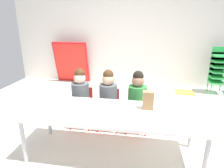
{
  "coord_description": "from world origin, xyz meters",
  "views": [
    {
      "loc": [
        0.37,
        -2.62,
        1.56
      ],
      "look_at": [
        -0.0,
        -0.38,
        0.83
      ],
      "focal_mm": 30.98,
      "sensor_mm": 36.0,
      "label": 1
    }
  ],
  "objects_px": {
    "seated_child_middle_seat": "(108,94)",
    "donut_powdered_on_plate": "(80,102)",
    "seated_child_far_right": "(137,96)",
    "folded_activity_table": "(71,62)",
    "paper_plate_center_table": "(60,114)",
    "paper_plate_near_edge": "(80,103)",
    "paper_bag_brown": "(148,100)",
    "kid_chair_green_stack": "(218,68)",
    "seated_child_near_camera": "(81,93)",
    "craft_table": "(113,115)"
  },
  "relations": [
    {
      "from": "seated_child_middle_seat",
      "to": "craft_table",
      "type": "bearing_deg",
      "value": -75.14
    },
    {
      "from": "seated_child_middle_seat",
      "to": "donut_powdered_on_plate",
      "type": "bearing_deg",
      "value": -122.01
    },
    {
      "from": "paper_bag_brown",
      "to": "paper_plate_center_table",
      "type": "height_order",
      "value": "paper_bag_brown"
    },
    {
      "from": "craft_table",
      "to": "paper_plate_near_edge",
      "type": "xyz_separation_m",
      "value": [
        -0.43,
        0.15,
        0.05
      ]
    },
    {
      "from": "seated_child_near_camera",
      "to": "donut_powdered_on_plate",
      "type": "xyz_separation_m",
      "value": [
        0.14,
        -0.44,
        0.05
      ]
    },
    {
      "from": "kid_chair_green_stack",
      "to": "seated_child_near_camera",
      "type": "bearing_deg",
      "value": -142.67
    },
    {
      "from": "paper_plate_center_table",
      "to": "paper_plate_near_edge",
      "type": "bearing_deg",
      "value": 67.55
    },
    {
      "from": "paper_plate_center_table",
      "to": "donut_powdered_on_plate",
      "type": "bearing_deg",
      "value": 67.55
    },
    {
      "from": "seated_child_near_camera",
      "to": "seated_child_middle_seat",
      "type": "distance_m",
      "value": 0.42
    },
    {
      "from": "seated_child_far_right",
      "to": "folded_activity_table",
      "type": "xyz_separation_m",
      "value": [
        -1.81,
        2.2,
        -0.02
      ]
    },
    {
      "from": "folded_activity_table",
      "to": "paper_plate_near_edge",
      "type": "xyz_separation_m",
      "value": [
        1.12,
        -2.64,
        0.05
      ]
    },
    {
      "from": "paper_plate_center_table",
      "to": "donut_powdered_on_plate",
      "type": "xyz_separation_m",
      "value": [
        0.13,
        0.31,
        0.02
      ]
    },
    {
      "from": "seated_child_middle_seat",
      "to": "folded_activity_table",
      "type": "xyz_separation_m",
      "value": [
        -1.39,
        2.2,
        -0.02
      ]
    },
    {
      "from": "seated_child_far_right",
      "to": "kid_chair_green_stack",
      "type": "distance_m",
      "value": 2.6
    },
    {
      "from": "seated_child_middle_seat",
      "to": "donut_powdered_on_plate",
      "type": "relative_size",
      "value": 9.16
    },
    {
      "from": "kid_chair_green_stack",
      "to": "paper_plate_center_table",
      "type": "height_order",
      "value": "kid_chair_green_stack"
    },
    {
      "from": "kid_chair_green_stack",
      "to": "paper_plate_near_edge",
      "type": "distance_m",
      "value": 3.4
    },
    {
      "from": "craft_table",
      "to": "folded_activity_table",
      "type": "distance_m",
      "value": 3.19
    },
    {
      "from": "seated_child_middle_seat",
      "to": "paper_bag_brown",
      "type": "bearing_deg",
      "value": -39.32
    },
    {
      "from": "folded_activity_table",
      "to": "kid_chair_green_stack",
      "type": "bearing_deg",
      "value": -3.97
    },
    {
      "from": "seated_child_near_camera",
      "to": "donut_powdered_on_plate",
      "type": "bearing_deg",
      "value": -72.15
    },
    {
      "from": "kid_chair_green_stack",
      "to": "folded_activity_table",
      "type": "bearing_deg",
      "value": 176.03
    },
    {
      "from": "seated_child_middle_seat",
      "to": "folded_activity_table",
      "type": "distance_m",
      "value": 2.6
    },
    {
      "from": "folded_activity_table",
      "to": "craft_table",
      "type": "bearing_deg",
      "value": -60.95
    },
    {
      "from": "seated_child_middle_seat",
      "to": "paper_bag_brown",
      "type": "distance_m",
      "value": 0.73
    },
    {
      "from": "paper_plate_center_table",
      "to": "seated_child_far_right",
      "type": "bearing_deg",
      "value": 42.48
    },
    {
      "from": "craft_table",
      "to": "seated_child_near_camera",
      "type": "height_order",
      "value": "seated_child_near_camera"
    },
    {
      "from": "folded_activity_table",
      "to": "seated_child_far_right",
      "type": "bearing_deg",
      "value": -50.49
    },
    {
      "from": "donut_powdered_on_plate",
      "to": "paper_bag_brown",
      "type": "bearing_deg",
      "value": -0.87
    },
    {
      "from": "seated_child_far_right",
      "to": "craft_table",
      "type": "bearing_deg",
      "value": -113.86
    },
    {
      "from": "seated_child_near_camera",
      "to": "seated_child_far_right",
      "type": "distance_m",
      "value": 0.84
    },
    {
      "from": "seated_child_middle_seat",
      "to": "folded_activity_table",
      "type": "bearing_deg",
      "value": 122.37
    },
    {
      "from": "kid_chair_green_stack",
      "to": "paper_plate_center_table",
      "type": "xyz_separation_m",
      "value": [
        -2.55,
        -2.71,
        0.01
      ]
    },
    {
      "from": "paper_plate_near_edge",
      "to": "paper_plate_center_table",
      "type": "distance_m",
      "value": 0.34
    },
    {
      "from": "kid_chair_green_stack",
      "to": "folded_activity_table",
      "type": "distance_m",
      "value": 3.54
    },
    {
      "from": "seated_child_far_right",
      "to": "folded_activity_table",
      "type": "distance_m",
      "value": 2.85
    },
    {
      "from": "paper_plate_near_edge",
      "to": "seated_child_middle_seat",
      "type": "bearing_deg",
      "value": 57.99
    },
    {
      "from": "folded_activity_table",
      "to": "paper_bag_brown",
      "type": "height_order",
      "value": "folded_activity_table"
    },
    {
      "from": "seated_child_far_right",
      "to": "kid_chair_green_stack",
      "type": "height_order",
      "value": "kid_chair_green_stack"
    },
    {
      "from": "folded_activity_table",
      "to": "paper_plate_center_table",
      "type": "relative_size",
      "value": 6.04
    },
    {
      "from": "folded_activity_table",
      "to": "paper_plate_near_edge",
      "type": "height_order",
      "value": "folded_activity_table"
    },
    {
      "from": "seated_child_near_camera",
      "to": "paper_plate_near_edge",
      "type": "height_order",
      "value": "seated_child_near_camera"
    },
    {
      "from": "paper_plate_center_table",
      "to": "kid_chair_green_stack",
      "type": "bearing_deg",
      "value": 46.76
    },
    {
      "from": "folded_activity_table",
      "to": "paper_plate_center_table",
      "type": "bearing_deg",
      "value": -71.52
    },
    {
      "from": "folded_activity_table",
      "to": "paper_plate_near_edge",
      "type": "distance_m",
      "value": 2.87
    },
    {
      "from": "folded_activity_table",
      "to": "paper_plate_near_edge",
      "type": "relative_size",
      "value": 6.04
    },
    {
      "from": "craft_table",
      "to": "seated_child_far_right",
      "type": "distance_m",
      "value": 0.65
    },
    {
      "from": "paper_bag_brown",
      "to": "donut_powdered_on_plate",
      "type": "distance_m",
      "value": 0.84
    },
    {
      "from": "paper_plate_center_table",
      "to": "craft_table",
      "type": "bearing_deg",
      "value": 16.15
    },
    {
      "from": "kid_chair_green_stack",
      "to": "donut_powdered_on_plate",
      "type": "bearing_deg",
      "value": -135.27
    }
  ]
}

